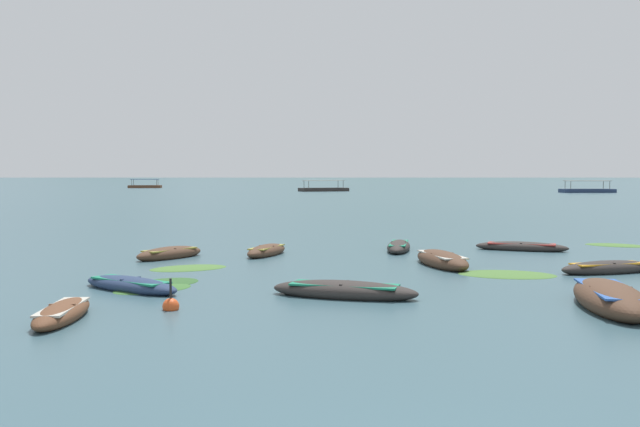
# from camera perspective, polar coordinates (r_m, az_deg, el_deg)

# --- Properties ---
(ground_plane) EXTENTS (6000.00, 6000.00, 0.00)m
(ground_plane) POSITION_cam_1_polar(r_m,az_deg,el_deg) (1505.57, -7.21, 3.07)
(ground_plane) COLOR #385660
(mountain_1) EXTENTS (884.36, 884.36, 327.00)m
(mountain_1) POSITION_cam_1_polar(r_m,az_deg,el_deg) (2118.92, -16.08, 7.43)
(mountain_1) COLOR #4C5B56
(mountain_1) RESTS_ON ground
(mountain_2) EXTENTS (1856.62, 1856.62, 503.18)m
(mountain_2) POSITION_cam_1_polar(r_m,az_deg,el_deg) (2169.69, 6.74, 9.77)
(mountain_2) COLOR #56665B
(mountain_2) RESTS_ON ground
(rowboat_0) EXTENTS (4.02, 2.76, 0.50)m
(rowboat_0) POSITION_cam_1_polar(r_m,az_deg,el_deg) (31.68, 16.54, -2.70)
(rowboat_0) COLOR #2D2826
(rowboat_0) RESTS_ON ground
(rowboat_1) EXTENTS (4.25, 2.76, 0.57)m
(rowboat_1) POSITION_cam_1_polar(r_m,az_deg,el_deg) (18.84, 2.05, -6.48)
(rowboat_1) COLOR #2D2826
(rowboat_1) RESTS_ON ground
(rowboat_2) EXTENTS (3.79, 1.62, 0.53)m
(rowboat_2) POSITION_cam_1_polar(r_m,az_deg,el_deg) (25.44, 22.97, -4.23)
(rowboat_2) COLOR #2D2826
(rowboat_2) RESTS_ON ground
(rowboat_3) EXTENTS (3.49, 3.33, 0.49)m
(rowboat_3) POSITION_cam_1_polar(r_m,az_deg,el_deg) (20.68, -15.60, -5.79)
(rowboat_3) COLOR navy
(rowboat_3) RESTS_ON ground
(rowboat_4) EXTENTS (1.53, 4.12, 0.70)m
(rowboat_4) POSITION_cam_1_polar(r_m,az_deg,el_deg) (25.61, 10.18, -3.86)
(rowboat_4) COLOR #4C3323
(rowboat_4) RESTS_ON ground
(rowboat_5) EXTENTS (2.09, 3.94, 0.55)m
(rowboat_5) POSITION_cam_1_polar(r_m,az_deg,el_deg) (30.51, 6.62, -2.78)
(rowboat_5) COLOR #2D2826
(rowboat_5) RESTS_ON ground
(rowboat_6) EXTENTS (1.11, 3.23, 0.51)m
(rowboat_6) POSITION_cam_1_polar(r_m,az_deg,el_deg) (17.01, -20.80, -7.81)
(rowboat_6) COLOR brown
(rowboat_6) RESTS_ON ground
(rowboat_7) EXTENTS (2.32, 3.32, 0.57)m
(rowboat_7) POSITION_cam_1_polar(r_m,az_deg,el_deg) (28.69, -4.50, -3.14)
(rowboat_7) COLOR #4C3323
(rowboat_7) RESTS_ON ground
(rowboat_8) EXTENTS (3.00, 3.07, 0.59)m
(rowboat_8) POSITION_cam_1_polar(r_m,az_deg,el_deg) (28.21, -12.49, -3.30)
(rowboat_8) COLOR #4C3323
(rowboat_8) RESTS_ON ground
(rowboat_10) EXTENTS (2.64, 4.70, 0.83)m
(rowboat_10) POSITION_cam_1_polar(r_m,az_deg,el_deg) (18.69, 23.17, -6.57)
(rowboat_10) COLOR #4C3323
(rowboat_10) RESTS_ON ground
(ferry_0) EXTENTS (10.28, 4.64, 2.54)m
(ferry_0) POSITION_cam_1_polar(r_m,az_deg,el_deg) (141.55, 21.49, 1.82)
(ferry_0) COLOR navy
(ferry_0) RESTS_ON ground
(ferry_1) EXTENTS (10.89, 6.10, 2.54)m
(ferry_1) POSITION_cam_1_polar(r_m,az_deg,el_deg) (143.20, 0.31, 2.06)
(ferry_1) COLOR #2D2826
(ferry_1) RESTS_ON ground
(ferry_2) EXTENTS (8.65, 3.57, 2.54)m
(ferry_2) POSITION_cam_1_polar(r_m,az_deg,el_deg) (186.73, -14.46, 2.23)
(ferry_2) COLOR brown
(ferry_2) RESTS_ON ground
(mooring_buoy) EXTENTS (0.42, 0.42, 0.91)m
(mooring_buoy) POSITION_cam_1_polar(r_m,az_deg,el_deg) (17.50, -12.40, -7.58)
(mooring_buoy) COLOR #DB4C1E
(mooring_buoy) RESTS_ON ground
(weed_patch_0) EXTENTS (2.94, 2.94, 0.14)m
(weed_patch_0) POSITION_cam_1_polar(r_m,az_deg,el_deg) (21.74, -12.99, -5.73)
(weed_patch_0) COLOR #2D5628
(weed_patch_0) RESTS_ON ground
(weed_patch_1) EXTENTS (3.76, 3.04, 0.14)m
(weed_patch_1) POSITION_cam_1_polar(r_m,az_deg,el_deg) (23.87, 15.39, -4.97)
(weed_patch_1) COLOR #477033
(weed_patch_1) RESTS_ON ground
(weed_patch_3) EXTENTS (3.24, 2.98, 0.14)m
(weed_patch_3) POSITION_cam_1_polar(r_m,az_deg,el_deg) (35.45, 23.61, -2.48)
(weed_patch_3) COLOR #477033
(weed_patch_3) RESTS_ON ground
(weed_patch_4) EXTENTS (2.91, 2.73, 0.14)m
(weed_patch_4) POSITION_cam_1_polar(r_m,az_deg,el_deg) (20.76, -13.85, -6.17)
(weed_patch_4) COLOR #38662D
(weed_patch_4) RESTS_ON ground
(weed_patch_5) EXTENTS (3.19, 2.52, 0.14)m
(weed_patch_5) POSITION_cam_1_polar(r_m,az_deg,el_deg) (25.02, -10.97, -4.54)
(weed_patch_5) COLOR #477033
(weed_patch_5) RESTS_ON ground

